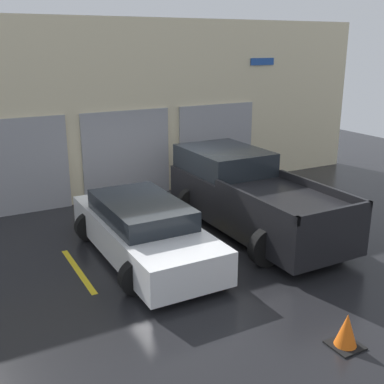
% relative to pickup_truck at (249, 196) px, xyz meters
% --- Properties ---
extents(ground_plane, '(28.00, 28.00, 0.00)m').
position_rel_pickup_truck_xyz_m(ground_plane, '(-1.45, 0.89, -0.86)').
color(ground_plane, black).
extents(shophouse_building, '(16.49, 0.68, 5.09)m').
position_rel_pickup_truck_xyz_m(shophouse_building, '(-1.45, 4.18, 1.65)').
color(shophouse_building, beige).
rests_on(shophouse_building, ground).
extents(pickup_truck, '(2.53, 5.20, 1.80)m').
position_rel_pickup_truck_xyz_m(pickup_truck, '(0.00, 0.00, 0.00)').
color(pickup_truck, black).
rests_on(pickup_truck, ground).
extents(sedan_white, '(2.17, 4.61, 1.24)m').
position_rel_pickup_truck_xyz_m(sedan_white, '(-2.89, -0.23, -0.26)').
color(sedan_white, white).
rests_on(sedan_white, ground).
extents(parking_stripe_far_left, '(0.12, 2.20, 0.01)m').
position_rel_pickup_truck_xyz_m(parking_stripe_far_left, '(-4.34, -0.25, -0.85)').
color(parking_stripe_far_left, gold).
rests_on(parking_stripe_far_left, ground).
extents(parking_stripe_left, '(0.12, 2.20, 0.01)m').
position_rel_pickup_truck_xyz_m(parking_stripe_left, '(-1.45, -0.25, -0.85)').
color(parking_stripe_left, gold).
rests_on(parking_stripe_left, ground).
extents(parking_stripe_centre, '(0.12, 2.20, 0.01)m').
position_rel_pickup_truck_xyz_m(parking_stripe_centre, '(1.45, -0.25, -0.85)').
color(parking_stripe_centre, gold).
rests_on(parking_stripe_centre, ground).
extents(traffic_cone, '(0.47, 0.47, 0.55)m').
position_rel_pickup_truck_xyz_m(traffic_cone, '(-1.49, -4.69, -0.60)').
color(traffic_cone, black).
rests_on(traffic_cone, ground).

